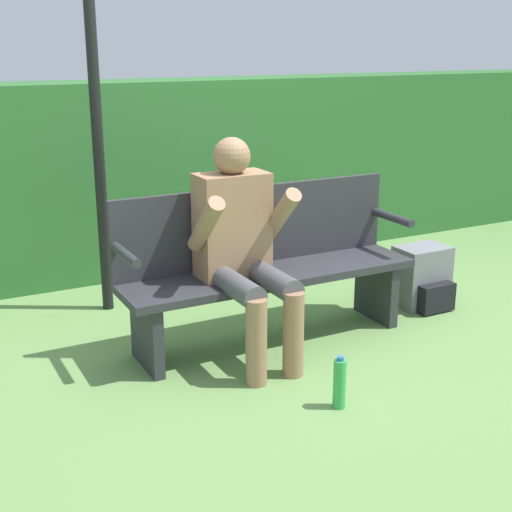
{
  "coord_description": "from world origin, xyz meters",
  "views": [
    {
      "loc": [
        -1.88,
        -3.4,
        1.7
      ],
      "look_at": [
        -0.15,
        -0.1,
        0.57
      ],
      "focal_mm": 50.0,
      "sensor_mm": 36.0,
      "label": 1
    }
  ],
  "objects_px": {
    "park_bench": "(265,264)",
    "signpost": "(93,56)",
    "person_seated": "(241,241)",
    "backpack": "(423,278)",
    "water_bottle": "(340,383)"
  },
  "relations": [
    {
      "from": "park_bench",
      "to": "person_seated",
      "type": "distance_m",
      "value": 0.33
    },
    {
      "from": "park_bench",
      "to": "signpost",
      "type": "height_order",
      "value": "signpost"
    },
    {
      "from": "person_seated",
      "to": "signpost",
      "type": "relative_size",
      "value": 0.42
    },
    {
      "from": "park_bench",
      "to": "signpost",
      "type": "bearing_deg",
      "value": 127.8
    },
    {
      "from": "person_seated",
      "to": "water_bottle",
      "type": "height_order",
      "value": "person_seated"
    },
    {
      "from": "person_seated",
      "to": "park_bench",
      "type": "bearing_deg",
      "value": 31.81
    },
    {
      "from": "park_bench",
      "to": "backpack",
      "type": "bearing_deg",
      "value": -1.26
    },
    {
      "from": "park_bench",
      "to": "signpost",
      "type": "xyz_separation_m",
      "value": [
        -0.69,
        0.89,
        1.15
      ]
    },
    {
      "from": "park_bench",
      "to": "person_seated",
      "type": "bearing_deg",
      "value": -148.19
    },
    {
      "from": "park_bench",
      "to": "water_bottle",
      "type": "xyz_separation_m",
      "value": [
        -0.09,
        -0.92,
        -0.33
      ]
    },
    {
      "from": "park_bench",
      "to": "water_bottle",
      "type": "height_order",
      "value": "park_bench"
    },
    {
      "from": "signpost",
      "to": "person_seated",
      "type": "bearing_deg",
      "value": -65.54
    },
    {
      "from": "person_seated",
      "to": "backpack",
      "type": "distance_m",
      "value": 1.47
    },
    {
      "from": "person_seated",
      "to": "signpost",
      "type": "xyz_separation_m",
      "value": [
        -0.47,
        1.03,
        0.95
      ]
    },
    {
      "from": "person_seated",
      "to": "backpack",
      "type": "bearing_deg",
      "value": 4.63
    }
  ]
}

